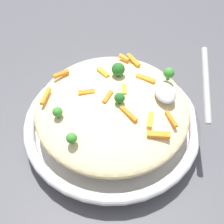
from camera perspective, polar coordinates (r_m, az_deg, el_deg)
name	(u,v)px	position (r m, az deg, el deg)	size (l,w,h in m)	color
ground_plane	(112,131)	(0.63, 0.00, -3.91)	(2.40, 2.40, 0.00)	#4C4C51
serving_bowl	(112,124)	(0.61, 0.00, -2.41)	(0.37, 0.37, 0.05)	silver
pasta_mound	(112,108)	(0.57, 0.00, 0.81)	(0.31, 0.31, 0.06)	beige
carrot_piece_0	(103,72)	(0.60, -1.82, 7.97)	(0.03, 0.01, 0.01)	orange
carrot_piece_1	(171,119)	(0.53, 11.86, -1.39)	(0.04, 0.01, 0.01)	orange
carrot_piece_2	(86,92)	(0.56, -5.16, 3.99)	(0.03, 0.01, 0.01)	orange
carrot_piece_3	(150,120)	(0.52, 7.68, -1.64)	(0.04, 0.01, 0.01)	orange
carrot_piece_4	(133,60)	(0.63, 4.30, 10.40)	(0.04, 0.01, 0.01)	orange
carrot_piece_5	(108,97)	(0.54, -0.88, 3.09)	(0.03, 0.01, 0.01)	orange
carrot_piece_6	(61,74)	(0.61, -10.22, 7.55)	(0.03, 0.01, 0.01)	orange
carrot_piece_7	(128,114)	(0.52, 3.32, -0.37)	(0.04, 0.01, 0.01)	orange
carrot_piece_8	(145,78)	(0.59, 6.75, 6.74)	(0.04, 0.01, 0.01)	orange
carrot_piece_9	(46,96)	(0.57, -13.22, 3.12)	(0.04, 0.01, 0.01)	orange
carrot_piece_10	(124,90)	(0.56, 2.48, 4.53)	(0.03, 0.01, 0.01)	orange
carrot_piece_11	(124,58)	(0.64, 2.41, 10.84)	(0.03, 0.01, 0.01)	orange
carrot_piece_12	(158,135)	(0.50, 9.33, -4.51)	(0.04, 0.01, 0.01)	orange
broccoli_floret_0	(169,73)	(0.59, 11.36, 7.69)	(0.02, 0.02, 0.03)	#377928
broccoli_floret_1	(118,69)	(0.58, 1.27, 8.57)	(0.03, 0.03, 0.03)	#205B1C
broccoli_floret_2	(120,98)	(0.53, 1.54, 2.82)	(0.02, 0.02, 0.03)	#205B1C
broccoli_floret_3	(72,138)	(0.48, -8.12, -5.25)	(0.02, 0.02, 0.02)	#377928
broccoli_floret_4	(57,112)	(0.52, -10.92, 0.00)	(0.02, 0.02, 0.02)	#377928
serving_spoon	(179,90)	(0.55, 13.37, 4.38)	(0.15, 0.11, 0.07)	#B7B7BC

